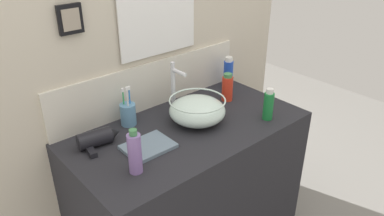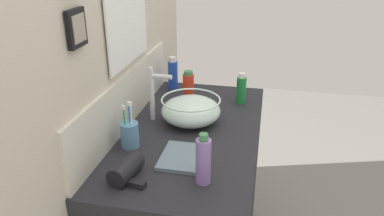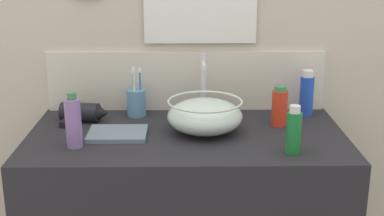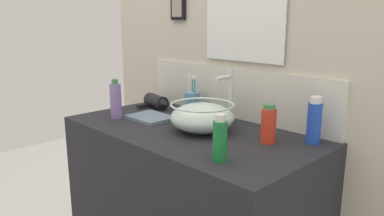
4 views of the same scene
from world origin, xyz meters
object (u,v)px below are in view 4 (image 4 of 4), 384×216
object	(u,v)px
spray_bottle	(314,121)
shampoo_bottle	(220,139)
glass_bowl_sink	(202,117)
hand_towel	(150,117)
soap_dispenser	(268,124)
faucet	(229,92)
lotion_bottle	(116,100)
toothbrush_cup	(192,102)
hair_drier	(157,102)

from	to	relation	value
spray_bottle	shampoo_bottle	xyz separation A→B (m)	(-0.13, -0.41, -0.01)
glass_bowl_sink	hand_towel	world-z (taller)	glass_bowl_sink
spray_bottle	soap_dispenser	size ratio (longest dim) A/B	1.20
faucet	hand_towel	xyz separation A→B (m)	(-0.32, -0.21, -0.14)
faucet	soap_dispenser	xyz separation A→B (m)	(0.29, -0.10, -0.07)
faucet	glass_bowl_sink	bearing A→B (deg)	-90.00
lotion_bottle	shampoo_bottle	world-z (taller)	lotion_bottle
lotion_bottle	hand_towel	world-z (taller)	lotion_bottle
faucet	shampoo_bottle	xyz separation A→B (m)	(0.29, -0.39, -0.07)
shampoo_bottle	hand_towel	distance (m)	0.64
spray_bottle	soap_dispenser	world-z (taller)	spray_bottle
toothbrush_cup	hand_towel	xyz separation A→B (m)	(-0.05, -0.24, -0.05)
hair_drier	hand_towel	xyz separation A→B (m)	(0.16, -0.17, -0.03)
lotion_bottle	shampoo_bottle	bearing A→B (deg)	-5.08
lotion_bottle	hand_towel	size ratio (longest dim) A/B	0.91
glass_bowl_sink	lotion_bottle	world-z (taller)	lotion_bottle
hair_drier	soap_dispenser	distance (m)	0.77
soap_dispenser	hand_towel	size ratio (longest dim) A/B	0.74
shampoo_bottle	hair_drier	bearing A→B (deg)	155.98
glass_bowl_sink	shampoo_bottle	distance (m)	0.36
glass_bowl_sink	hair_drier	bearing A→B (deg)	164.58
hand_towel	hair_drier	bearing A→B (deg)	132.91
glass_bowl_sink	lotion_bottle	size ratio (longest dim) A/B	1.43
lotion_bottle	soap_dispenser	world-z (taller)	lotion_bottle
hair_drier	glass_bowl_sink	bearing A→B (deg)	-15.42
spray_bottle	hand_towel	size ratio (longest dim) A/B	0.89
spray_bottle	glass_bowl_sink	bearing A→B (deg)	-154.88
lotion_bottle	soap_dispenser	distance (m)	0.78
toothbrush_cup	hand_towel	world-z (taller)	toothbrush_cup
glass_bowl_sink	soap_dispenser	size ratio (longest dim) A/B	1.78
glass_bowl_sink	spray_bottle	size ratio (longest dim) A/B	1.48
toothbrush_cup	soap_dispenser	world-z (taller)	toothbrush_cup
lotion_bottle	soap_dispenser	xyz separation A→B (m)	(0.75, 0.22, -0.01)
faucet	lotion_bottle	world-z (taller)	faucet
shampoo_bottle	hand_towel	size ratio (longest dim) A/B	0.78
lotion_bottle	hand_towel	distance (m)	0.19
spray_bottle	hand_towel	bearing A→B (deg)	-162.66
shampoo_bottle	lotion_bottle	bearing A→B (deg)	174.92
glass_bowl_sink	soap_dispenser	xyz separation A→B (m)	(0.29, 0.08, 0.01)
glass_bowl_sink	toothbrush_cup	bearing A→B (deg)	143.19
soap_dispenser	hand_towel	bearing A→B (deg)	-169.69
shampoo_bottle	toothbrush_cup	bearing A→B (deg)	143.63
soap_dispenser	shampoo_bottle	distance (m)	0.29
faucet	hand_towel	distance (m)	0.41
hair_drier	lotion_bottle	world-z (taller)	lotion_bottle
spray_bottle	faucet	bearing A→B (deg)	-177.39
soap_dispenser	hand_towel	distance (m)	0.63
toothbrush_cup	spray_bottle	bearing A→B (deg)	-0.48
shampoo_bottle	faucet	bearing A→B (deg)	126.70
soap_dispenser	shampoo_bottle	bearing A→B (deg)	-90.36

